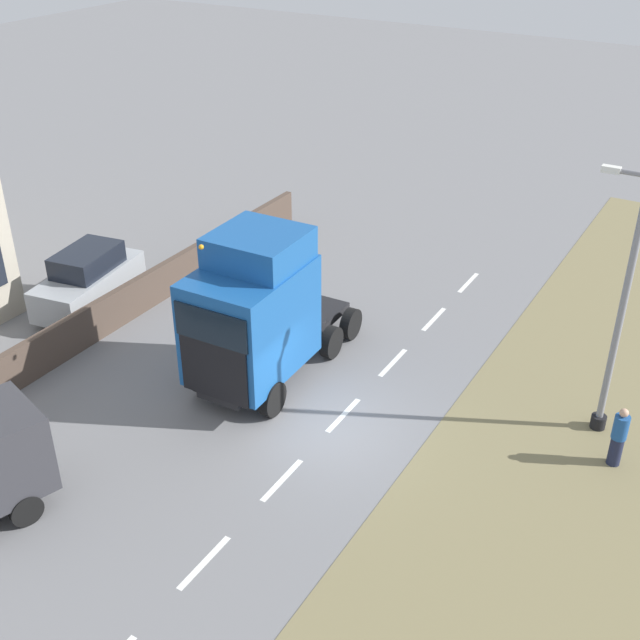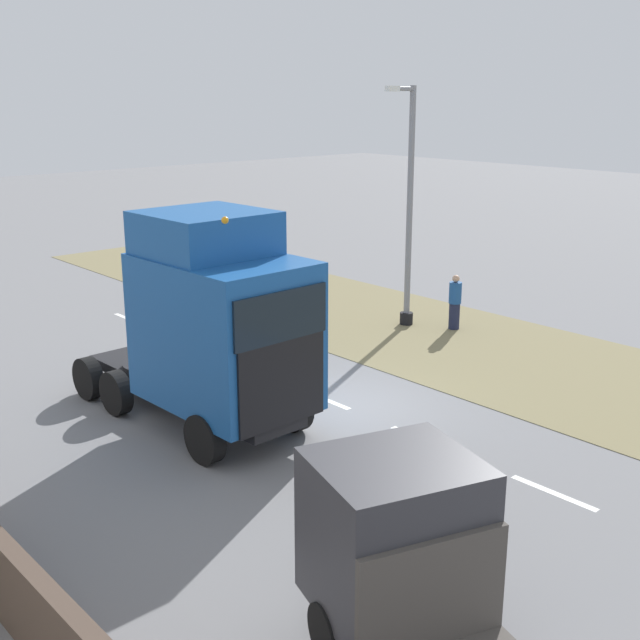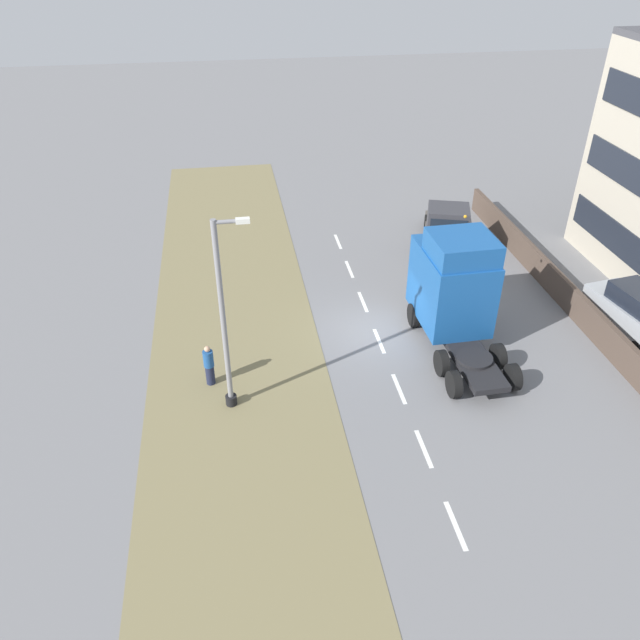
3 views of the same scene
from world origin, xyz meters
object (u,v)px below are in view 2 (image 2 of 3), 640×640
(lorry_cab, at_px, (217,325))
(flatbed_truck, at_px, (411,566))
(lamp_post, at_px, (408,222))
(pedestrian, at_px, (455,303))

(lorry_cab, bearing_deg, flatbed_truck, 71.11)
(lorry_cab, relative_size, lamp_post, 0.92)
(flatbed_truck, relative_size, lamp_post, 0.76)
(flatbed_truck, relative_size, pedestrian, 3.23)
(flatbed_truck, height_order, lamp_post, lamp_post)
(lorry_cab, distance_m, pedestrian, 10.29)
(flatbed_truck, height_order, pedestrian, flatbed_truck)
(lorry_cab, height_order, lamp_post, lamp_post)
(lamp_post, bearing_deg, pedestrian, 120.16)
(lorry_cab, relative_size, pedestrian, 3.88)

